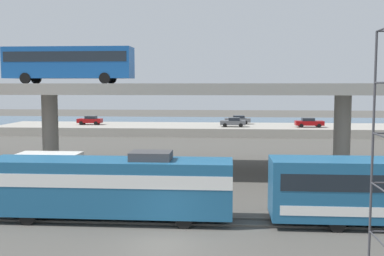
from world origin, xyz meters
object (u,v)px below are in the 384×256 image
at_px(service_truck_west, 38,172).
at_px(parked_car_1, 309,122).
at_px(train_locomotive, 98,184).
at_px(transit_bus_on_overpass, 69,62).
at_px(parked_car_2, 238,120).
at_px(parked_car_0, 90,120).
at_px(parked_car_3, 233,122).

height_order(service_truck_west, parked_car_1, service_truck_west).
distance_m(service_truck_west, parked_car_1, 50.18).
bearing_deg(service_truck_west, train_locomotive, 134.65).
relative_size(train_locomotive, transit_bus_on_overpass, 1.29).
xyz_separation_m(train_locomotive, transit_bus_on_overpass, (-7.21, 16.15, 8.09)).
height_order(transit_bus_on_overpass, service_truck_west, transit_bus_on_overpass).
relative_size(parked_car_1, parked_car_2, 1.00).
xyz_separation_m(transit_bus_on_overpass, parked_car_1, (28.04, 32.49, -8.14)).
bearing_deg(service_truck_west, parked_car_0, -78.14).
xyz_separation_m(parked_car_0, parked_car_1, (36.56, -2.20, 0.00)).
height_order(transit_bus_on_overpass, parked_car_2, transit_bus_on_overpass).
bearing_deg(parked_car_0, train_locomotive, 107.19).
bearing_deg(parked_car_0, service_truck_west, 101.86).
distance_m(service_truck_west, parked_car_2, 50.17).
bearing_deg(parked_car_0, transit_bus_on_overpass, 103.80).
height_order(parked_car_1, parked_car_2, same).
distance_m(transit_bus_on_overpass, parked_car_3, 36.89).
distance_m(parked_car_0, parked_car_2, 25.48).
relative_size(train_locomotive, parked_car_0, 3.77).
bearing_deg(train_locomotive, parked_car_0, -72.81).
relative_size(transit_bus_on_overpass, service_truck_west, 1.76).
bearing_deg(transit_bus_on_overpass, service_truck_west, 94.69).
height_order(transit_bus_on_overpass, parked_car_3, transit_bus_on_overpass).
xyz_separation_m(train_locomotive, parked_car_0, (-15.73, 50.84, -0.05)).
distance_m(train_locomotive, parked_car_1, 52.91).
distance_m(parked_car_0, parked_car_1, 36.62).
bearing_deg(train_locomotive, parked_car_3, -100.12).
distance_m(service_truck_west, parked_car_0, 45.31).
relative_size(parked_car_1, parked_car_3, 1.09).
xyz_separation_m(parked_car_1, parked_car_3, (-12.17, -0.19, -0.00)).
height_order(transit_bus_on_overpass, parked_car_1, transit_bus_on_overpass).
height_order(service_truck_west, parked_car_3, service_truck_west).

